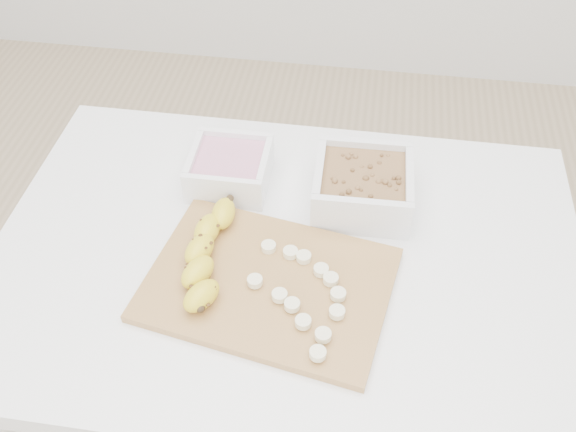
# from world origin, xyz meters

# --- Properties ---
(table) EXTENTS (1.00, 0.70, 0.75)m
(table) POSITION_xyz_m (0.00, 0.00, 0.65)
(table) COLOR white
(table) RESTS_ON ground
(bowl_yogurt) EXTENTS (0.14, 0.14, 0.07)m
(bowl_yogurt) POSITION_xyz_m (-0.13, 0.16, 0.78)
(bowl_yogurt) COLOR white
(bowl_yogurt) RESTS_ON table
(bowl_granola) EXTENTS (0.17, 0.17, 0.08)m
(bowl_granola) POSITION_xyz_m (0.12, 0.14, 0.79)
(bowl_granola) COLOR white
(bowl_granola) RESTS_ON table
(cutting_board) EXTENTS (0.42, 0.33, 0.01)m
(cutting_board) POSITION_xyz_m (-0.02, -0.07, 0.76)
(cutting_board) COLOR #AC8548
(cutting_board) RESTS_ON table
(banana) EXTENTS (0.10, 0.24, 0.04)m
(banana) POSITION_xyz_m (-0.12, -0.05, 0.78)
(banana) COLOR yellow
(banana) RESTS_ON cutting_board
(banana_slices) EXTENTS (0.16, 0.22, 0.02)m
(banana_slices) POSITION_xyz_m (0.04, -0.09, 0.77)
(banana_slices) COLOR #F7EEC0
(banana_slices) RESTS_ON cutting_board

